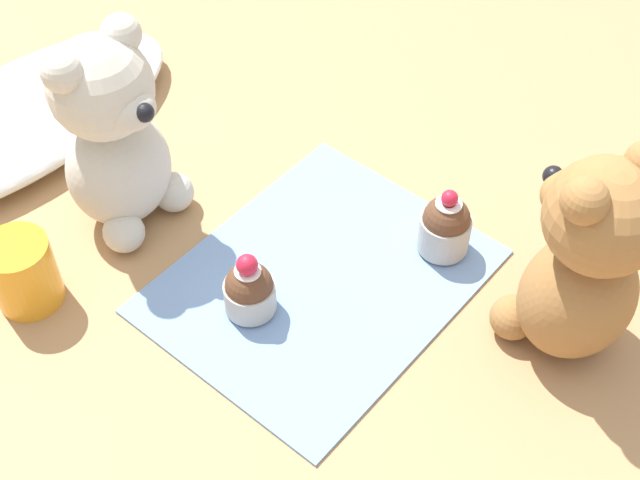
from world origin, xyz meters
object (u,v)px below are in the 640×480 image
object	(u,v)px
juice_glass	(23,273)
teddy_bear_cream	(114,136)
cupcake_near_tan_bear	(445,226)
teddy_bear_tan	(585,261)
cupcake_near_cream_bear	(249,289)

from	to	relation	value
juice_glass	teddy_bear_cream	bearing A→B (deg)	4.72
teddy_bear_cream	cupcake_near_tan_bear	xyz separation A→B (m)	(0.15, -0.25, -0.06)
teddy_bear_tan	juice_glass	xyz separation A→B (m)	(-0.26, 0.37, -0.06)
juice_glass	cupcake_near_cream_bear	bearing A→B (deg)	-54.37
teddy_bear_cream	teddy_bear_tan	xyz separation A→B (m)	(0.14, -0.38, -0.00)
cupcake_near_tan_bear	juice_glass	xyz separation A→B (m)	(-0.27, 0.24, -0.00)
cupcake_near_tan_bear	juice_glass	bearing A→B (deg)	138.49
teddy_bear_tan	cupcake_near_tan_bear	world-z (taller)	teddy_bear_tan
teddy_bear_cream	cupcake_near_tan_bear	size ratio (longest dim) A/B	2.88
teddy_bear_cream	juice_glass	size ratio (longest dim) A/B	3.00
cupcake_near_cream_bear	cupcake_near_tan_bear	bearing A→B (deg)	-28.01
teddy_bear_cream	cupcake_near_cream_bear	distance (m)	0.18
teddy_bear_cream	teddy_bear_tan	distance (m)	0.41
cupcake_near_tan_bear	teddy_bear_tan	bearing A→B (deg)	-95.90
teddy_bear_cream	juice_glass	distance (m)	0.14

